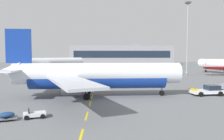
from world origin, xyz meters
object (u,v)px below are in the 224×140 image
airliner_foreground (95,75)px  apron_light_mast_far (188,31)px  baggage_train (7,116)px  pushback_tug (208,90)px  airliner_mid_left (54,63)px

airliner_foreground → apron_light_mast_far: size_ratio=1.27×
baggage_train → apron_light_mast_far: bearing=53.2°
baggage_train → airliner_foreground: bearing=56.4°
airliner_foreground → pushback_tug: bearing=2.3°
airliner_foreground → airliner_mid_left: (-22.14, 66.19, 0.17)m
airliner_mid_left → pushback_tug: bearing=-56.3°
airliner_mid_left → baggage_train: 81.82m
pushback_tug → airliner_mid_left: bearing=123.7°
airliner_foreground → airliner_mid_left: 69.80m
baggage_train → pushback_tug: bearing=26.4°
airliner_foreground → baggage_train: 17.87m
airliner_mid_left → baggage_train: size_ratio=3.55×
baggage_train → apron_light_mast_far: apron_light_mast_far is taller
pushback_tug → baggage_train: (-31.11, -15.45, -0.38)m
pushback_tug → apron_light_mast_far: size_ratio=0.23×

